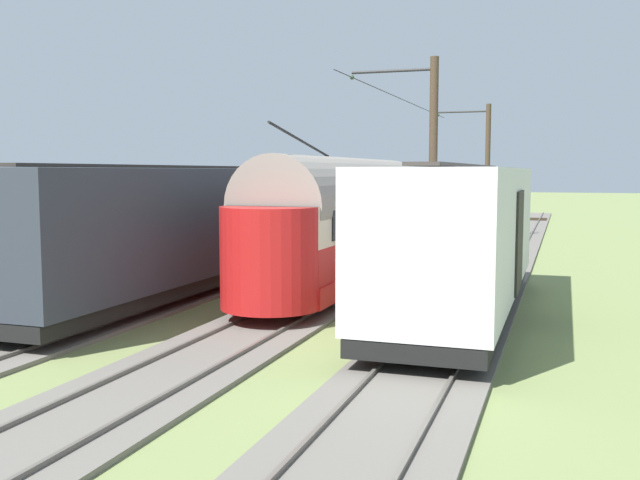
# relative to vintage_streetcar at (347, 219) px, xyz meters

# --- Properties ---
(ground_plane) EXTENTS (220.00, 220.00, 0.00)m
(ground_plane) POSITION_rel_vintage_streetcar_xyz_m (0.00, -4.86, -2.25)
(ground_plane) COLOR olive
(track_streetcar_siding) EXTENTS (2.80, 80.00, 0.18)m
(track_streetcar_siding) POSITION_rel_vintage_streetcar_xyz_m (-4.37, -5.17, -2.20)
(track_streetcar_siding) COLOR #666059
(track_streetcar_siding) RESTS_ON ground
(track_adjacent_siding) EXTENTS (2.80, 80.00, 0.18)m
(track_adjacent_siding) POSITION_rel_vintage_streetcar_xyz_m (0.00, -5.17, -2.20)
(track_adjacent_siding) COLOR #666059
(track_adjacent_siding) RESTS_ON ground
(track_third_siding) EXTENTS (2.80, 80.00, 0.18)m
(track_third_siding) POSITION_rel_vintage_streetcar_xyz_m (4.37, -5.17, -2.20)
(track_third_siding) COLOR #666059
(track_third_siding) RESTS_ON ground
(vintage_streetcar) EXTENTS (2.65, 15.72, 4.91)m
(vintage_streetcar) POSITION_rel_vintage_streetcar_xyz_m (0.00, 0.00, 0.00)
(vintage_streetcar) COLOR red
(vintage_streetcar) RESTS_ON ground
(boxcar_adjacent) EXTENTS (2.96, 12.52, 3.85)m
(boxcar_adjacent) POSITION_rel_vintage_streetcar_xyz_m (-4.37, 4.18, -0.09)
(boxcar_adjacent) COLOR silver
(boxcar_adjacent) RESTS_ON ground
(boxcar_far_siding) EXTENTS (2.96, 12.71, 3.85)m
(boxcar_far_siding) POSITION_rel_vintage_streetcar_xyz_m (4.37, 5.06, -0.09)
(boxcar_far_siding) COLOR #2D333D
(boxcar_far_siding) RESTS_ON ground
(catenary_pole_foreground) EXTENTS (3.00, 0.28, 7.55)m
(catenary_pole_foreground) POSITION_rel_vintage_streetcar_xyz_m (-2.70, -17.84, 1.70)
(catenary_pole_foreground) COLOR #423323
(catenary_pole_foreground) RESTS_ON ground
(catenary_pole_mid_near) EXTENTS (3.00, 0.28, 7.55)m
(catenary_pole_mid_near) POSITION_rel_vintage_streetcar_xyz_m (-2.70, -0.56, 1.70)
(catenary_pole_mid_near) COLOR #423323
(catenary_pole_mid_near) RESTS_ON ground
(overhead_wire_run) EXTENTS (2.80, 21.29, 0.18)m
(overhead_wire_run) POSITION_rel_vintage_streetcar_xyz_m (-0.11, -9.87, 4.76)
(overhead_wire_run) COLOR black
(overhead_wire_run) RESTS_ON ground
(track_end_bumper) EXTENTS (1.80, 0.60, 0.80)m
(track_end_bumper) POSITION_rel_vintage_streetcar_xyz_m (4.37, -19.99, -1.85)
(track_end_bumper) COLOR #B2A519
(track_end_bumper) RESTS_ON ground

